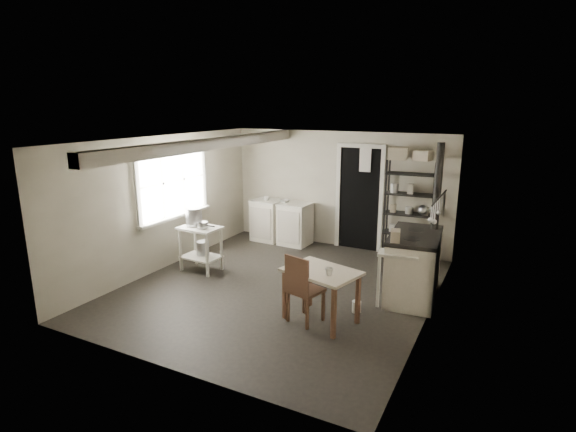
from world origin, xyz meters
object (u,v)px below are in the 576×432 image
at_px(base_cabinets, 281,220).
at_px(flour_sack, 399,250).
at_px(stockpot, 194,216).
at_px(chair, 306,287).
at_px(work_table, 321,294).
at_px(shelf_rack, 409,209).
at_px(stove, 413,269).
at_px(prep_table, 201,248).

distance_m(base_cabinets, flour_sack, 2.51).
height_order(stockpot, chair, stockpot).
height_order(base_cabinets, work_table, base_cabinets).
bearing_deg(flour_sack, shelf_rack, 74.88).
height_order(shelf_rack, chair, shelf_rack).
bearing_deg(chair, flour_sack, 94.36).
relative_size(stockpot, base_cabinets, 0.23).
bearing_deg(stockpot, stove, 7.75).
height_order(prep_table, chair, chair).
xyz_separation_m(chair, flour_sack, (0.55, 2.82, -0.24)).
height_order(shelf_rack, flour_sack, shelf_rack).
relative_size(prep_table, flour_sack, 1.51).
xyz_separation_m(work_table, flour_sack, (0.37, 2.72, -0.14)).
relative_size(work_table, flour_sack, 1.82).
distance_m(base_cabinets, shelf_rack, 2.62).
bearing_deg(stove, work_table, -129.80).
distance_m(stockpot, shelf_rack, 3.86).
xyz_separation_m(shelf_rack, stove, (0.46, -1.70, -0.51)).
bearing_deg(chair, prep_table, 174.99).
bearing_deg(base_cabinets, stove, -25.07).
height_order(stockpot, base_cabinets, stockpot).
relative_size(stockpot, flour_sack, 0.58).
xyz_separation_m(prep_table, stockpot, (-0.14, 0.03, 0.54)).
relative_size(prep_table, shelf_rack, 0.42).
relative_size(stove, flour_sack, 2.42).
relative_size(stockpot, work_table, 0.32).
relative_size(base_cabinets, chair, 1.39).
bearing_deg(shelf_rack, flour_sack, -109.50).
relative_size(base_cabinets, work_table, 1.40).
height_order(work_table, flour_sack, work_table).
relative_size(stove, chair, 1.33).
bearing_deg(shelf_rack, work_table, -102.92).
relative_size(shelf_rack, flour_sack, 3.58).
height_order(base_cabinets, shelf_rack, shelf_rack).
bearing_deg(prep_table, base_cabinets, 77.70).
bearing_deg(flour_sack, work_table, -97.81).
height_order(stockpot, shelf_rack, shelf_rack).
distance_m(prep_table, shelf_rack, 3.80).
relative_size(shelf_rack, stove, 1.48).
distance_m(stove, chair, 1.79).
bearing_deg(base_cabinets, shelf_rack, 5.18).
relative_size(base_cabinets, stove, 1.05).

